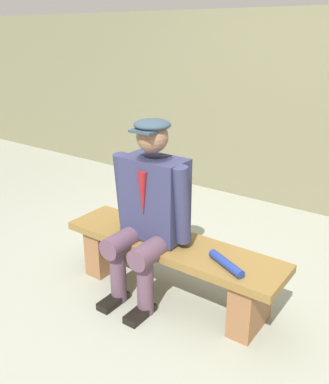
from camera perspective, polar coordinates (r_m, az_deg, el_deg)
ground_plane at (r=3.07m, az=0.83°, el=-13.78°), size 30.00×30.00×0.00m
bench at (r=2.92m, az=0.86°, el=-9.19°), size 1.60×0.41×0.42m
seated_man at (r=2.78m, az=-2.07°, el=-2.04°), size 0.60×0.57×1.25m
rolled_magazine at (r=2.58m, az=8.44°, el=-9.66°), size 0.29×0.18×0.05m
stadium_wall at (r=4.53m, az=17.04°, el=10.46°), size 12.00×0.24×1.98m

